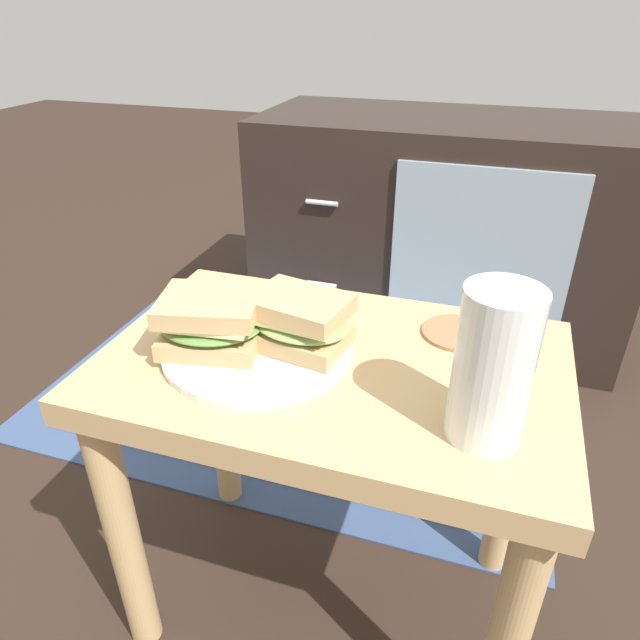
# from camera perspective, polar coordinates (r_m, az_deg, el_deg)

# --- Properties ---
(ground_plane) EXTENTS (8.00, 8.00, 0.00)m
(ground_plane) POSITION_cam_1_polar(r_m,az_deg,el_deg) (1.02, 0.94, -25.85)
(ground_plane) COLOR #2D2119
(side_table) EXTENTS (0.56, 0.36, 0.46)m
(side_table) POSITION_cam_1_polar(r_m,az_deg,el_deg) (0.75, 1.18, -9.61)
(side_table) COLOR tan
(side_table) RESTS_ON ground
(tv_cabinet) EXTENTS (0.96, 0.46, 0.58)m
(tv_cabinet) POSITION_cam_1_polar(r_m,az_deg,el_deg) (1.61, 11.89, 9.00)
(tv_cabinet) COLOR black
(tv_cabinet) RESTS_ON ground
(area_rug) EXTENTS (1.17, 0.84, 0.01)m
(area_rug) POSITION_cam_1_polar(r_m,az_deg,el_deg) (1.44, -1.81, -5.97)
(area_rug) COLOR #384C72
(area_rug) RESTS_ON ground
(plate) EXTENTS (0.23, 0.23, 0.01)m
(plate) POSITION_cam_1_polar(r_m,az_deg,el_deg) (0.71, -6.23, -2.77)
(plate) COLOR silver
(plate) RESTS_ON side_table
(sandwich_front) EXTENTS (0.14, 0.12, 0.07)m
(sandwich_front) POSITION_cam_1_polar(r_m,az_deg,el_deg) (0.69, -10.86, -0.20)
(sandwich_front) COLOR tan
(sandwich_front) RESTS_ON plate
(sandwich_back) EXTENTS (0.13, 0.11, 0.07)m
(sandwich_back) POSITION_cam_1_polar(r_m,az_deg,el_deg) (0.68, -1.89, 0.03)
(sandwich_back) COLOR tan
(sandwich_back) RESTS_ON plate
(beer_glass) EXTENTS (0.08, 0.08, 0.16)m
(beer_glass) POSITION_cam_1_polar(r_m,az_deg,el_deg) (0.56, 16.89, -4.90)
(beer_glass) COLOR silver
(beer_glass) RESTS_ON side_table
(coaster) EXTENTS (0.09, 0.09, 0.01)m
(coaster) POSITION_cam_1_polar(r_m,az_deg,el_deg) (0.76, 13.60, -1.25)
(coaster) COLOR #996B47
(coaster) RESTS_ON side_table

